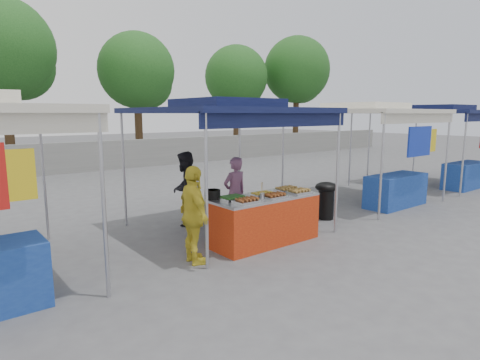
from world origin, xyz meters
TOP-DOWN VIEW (x-y plane):
  - ground_plane at (0.00, 0.00)m, footprint 80.00×80.00m
  - back_wall at (0.00, 11.00)m, footprint 40.00×0.25m
  - main_canopy at (0.00, 0.97)m, footprint 3.20×3.20m
  - neighbor_stall_right at (4.50, 0.57)m, footprint 3.20×3.20m
  - neighbor_stall_far at (8.50, 0.57)m, footprint 3.20×3.20m
  - tree_1 at (-1.72, 13.04)m, footprint 3.93×3.93m
  - tree_2 at (3.71, 12.90)m, footprint 3.57×3.52m
  - tree_3 at (10.06, 13.44)m, footprint 3.63×3.59m
  - tree_4 at (14.35, 12.76)m, footprint 4.11×4.11m
  - vendor_table at (0.00, -0.10)m, footprint 2.00×0.80m
  - food_tray_fl at (-0.60, -0.34)m, footprint 0.42×0.30m
  - food_tray_fm at (0.01, -0.34)m, footprint 0.42×0.30m
  - food_tray_fr at (0.64, -0.34)m, footprint 0.42×0.30m
  - food_tray_bl at (-0.64, 0.00)m, footprint 0.42×0.30m
  - food_tray_bm at (-0.00, -0.03)m, footprint 0.42×0.30m
  - food_tray_br at (0.63, -0.02)m, footprint 0.42×0.30m
  - cooking_pot at (-0.85, 0.29)m, footprint 0.27×0.27m
  - skewer_cup at (-0.20, -0.25)m, footprint 0.08×0.08m
  - wok_burner at (2.16, 0.28)m, footprint 0.49×0.49m
  - crate_left at (-0.30, 0.49)m, footprint 0.44×0.31m
  - crate_right at (0.18, 0.55)m, footprint 0.49×0.34m
  - crate_stacked at (0.18, 0.55)m, footprint 0.46×0.32m
  - vendor_woman at (0.12, 0.92)m, footprint 0.53×0.35m
  - helper_man at (-0.49, 1.81)m, footprint 0.94×0.93m
  - customer_person at (-1.52, -0.18)m, footprint 0.50×0.94m

SIDE VIEW (x-z plane):
  - ground_plane at x=0.00m, z-range 0.00..0.00m
  - crate_left at x=-0.30m, z-range 0.00..0.27m
  - crate_right at x=0.18m, z-range 0.00..0.29m
  - vendor_table at x=0.00m, z-range 0.00..0.85m
  - crate_stacked at x=0.18m, z-range 0.29..0.57m
  - wok_burner at x=2.16m, z-range 0.08..0.91m
  - back_wall at x=0.00m, z-range 0.00..1.20m
  - vendor_woman at x=0.12m, z-range 0.00..1.45m
  - customer_person at x=-1.52m, z-range 0.00..1.52m
  - helper_man at x=-0.49m, z-range 0.00..1.53m
  - food_tray_fl at x=-0.60m, z-range 0.85..0.92m
  - food_tray_fm at x=0.01m, z-range 0.85..0.92m
  - food_tray_fr at x=0.64m, z-range 0.85..0.92m
  - food_tray_bl at x=-0.64m, z-range 0.85..0.92m
  - food_tray_bm at x=0.00m, z-range 0.85..0.92m
  - food_tray_br at x=0.63m, z-range 0.85..0.92m
  - skewer_cup at x=-0.20m, z-range 0.85..0.95m
  - cooking_pot at x=-0.85m, z-range 0.85..1.01m
  - neighbor_stall_right at x=4.50m, z-range 0.32..2.89m
  - neighbor_stall_far at x=8.50m, z-range 0.32..2.89m
  - main_canopy at x=0.00m, z-range 1.08..3.65m
  - tree_2 at x=3.71m, z-range 1.11..7.17m
  - tree_3 at x=10.06m, z-range 1.13..7.31m
  - tree_1 at x=-1.72m, z-range 1.24..7.99m
  - tree_4 at x=14.35m, z-range 1.30..8.36m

